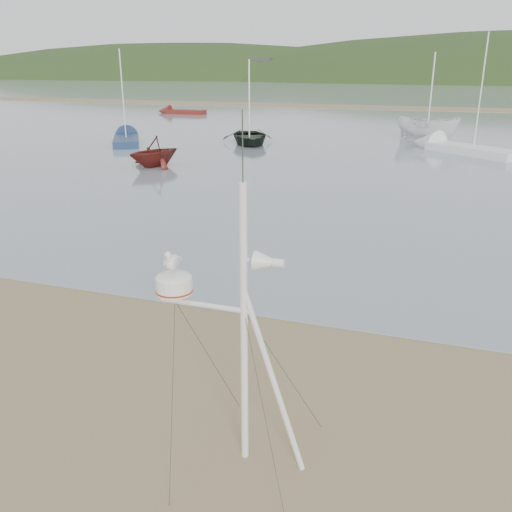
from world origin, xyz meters
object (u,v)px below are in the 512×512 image
(dinghy_red_far, at_px, (175,111))
(boat_red, at_px, (153,137))
(boat_white, at_px, (430,108))
(sailboat_blue_near, at_px, (127,137))
(mast_rig, at_px, (239,386))
(sailboat_white_near, at_px, (444,146))
(boat_dark, at_px, (249,107))

(dinghy_red_far, bearing_deg, boat_red, -64.92)
(boat_white, bearing_deg, boat_red, 160.17)
(sailboat_blue_near, bearing_deg, boat_white, 17.95)
(mast_rig, distance_m, sailboat_white_near, 32.98)
(boat_red, relative_size, sailboat_blue_near, 0.45)
(sailboat_white_near, xyz_separation_m, dinghy_red_far, (-30.49, 20.30, -0.01))
(mast_rig, xyz_separation_m, boat_red, (-12.96, 20.96, 0.45))
(boat_dark, bearing_deg, sailboat_white_near, -18.60)
(boat_dark, bearing_deg, boat_red, -126.09)
(dinghy_red_far, bearing_deg, boat_white, -28.83)
(sailboat_white_near, height_order, sailboat_blue_near, sailboat_white_near)
(mast_rig, bearing_deg, sailboat_blue_near, 124.09)
(sailboat_white_near, xyz_separation_m, sailboat_blue_near, (-22.85, -2.73, 0.00))
(boat_red, relative_size, boat_white, 0.67)
(boat_white, distance_m, dinghy_red_far, 33.37)
(mast_rig, xyz_separation_m, boat_white, (1.14, 37.12, 1.26))
(boat_dark, distance_m, boat_red, 10.61)
(boat_red, relative_size, dinghy_red_far, 0.53)
(boat_red, height_order, dinghy_red_far, boat_red)
(boat_dark, bearing_deg, sailboat_blue_near, 162.04)
(boat_white, relative_size, sailboat_white_near, 0.60)
(boat_dark, relative_size, dinghy_red_far, 0.85)
(boat_white, bearing_deg, boat_dark, 136.83)
(boat_white, relative_size, dinghy_red_far, 0.80)
(mast_rig, height_order, boat_red, mast_rig)
(boat_dark, distance_m, boat_white, 13.40)
(boat_red, bearing_deg, sailboat_blue_near, 153.19)
(mast_rig, relative_size, dinghy_red_far, 0.82)
(boat_red, bearing_deg, boat_white, 73.06)
(boat_dark, bearing_deg, mast_rig, -95.89)
(boat_white, bearing_deg, dinghy_red_far, 82.45)
(boat_dark, relative_size, boat_red, 1.60)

